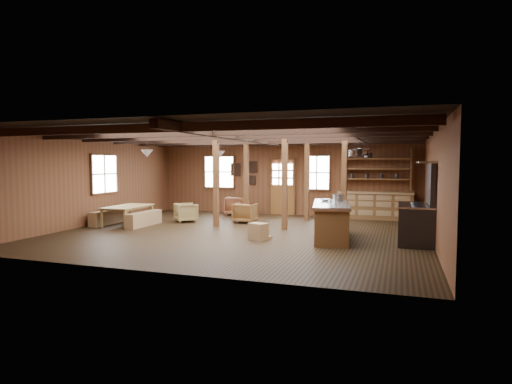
% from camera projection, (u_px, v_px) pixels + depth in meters
% --- Properties ---
extents(room, '(10.04, 9.04, 2.84)m').
position_uv_depth(room, '(241.00, 183.00, 11.90)').
color(room, black).
rests_on(room, ground).
extents(ceiling_joists, '(9.80, 8.82, 0.18)m').
position_uv_depth(ceiling_joists, '(243.00, 137.00, 11.98)').
color(ceiling_joists, black).
rests_on(ceiling_joists, ceiling).
extents(timber_posts, '(3.95, 2.35, 2.80)m').
position_uv_depth(timber_posts, '(279.00, 180.00, 13.70)').
color(timber_posts, '#432B13').
rests_on(timber_posts, floor).
extents(back_door, '(1.02, 0.08, 2.15)m').
position_uv_depth(back_door, '(282.00, 191.00, 16.15)').
color(back_door, brown).
rests_on(back_door, floor).
extents(window_back_left, '(1.32, 0.06, 1.32)m').
position_uv_depth(window_back_left, '(219.00, 172.00, 16.94)').
color(window_back_left, white).
rests_on(window_back_left, wall_back).
extents(window_back_right, '(1.02, 0.06, 1.32)m').
position_uv_depth(window_back_right, '(317.00, 173.00, 15.69)').
color(window_back_right, white).
rests_on(window_back_right, wall_back).
extents(window_left, '(0.14, 1.24, 1.32)m').
position_uv_depth(window_left, '(104.00, 174.00, 13.95)').
color(window_left, white).
rests_on(window_left, wall_back).
extents(notice_boards, '(1.08, 0.03, 0.90)m').
position_uv_depth(notice_boards, '(245.00, 171.00, 16.58)').
color(notice_boards, silver).
rests_on(notice_boards, wall_back).
extents(back_counter, '(2.55, 0.60, 2.45)m').
position_uv_depth(back_counter, '(375.00, 202.00, 14.84)').
color(back_counter, brown).
rests_on(back_counter, floor).
extents(pendant_lamps, '(1.86, 2.36, 0.66)m').
position_uv_depth(pendant_lamps, '(185.00, 154.00, 13.51)').
color(pendant_lamps, '#2D2D2F').
rests_on(pendant_lamps, ceiling).
extents(pot_rack, '(0.41, 3.00, 0.45)m').
position_uv_depth(pot_rack, '(361.00, 152.00, 11.17)').
color(pot_rack, '#2D2D2F').
rests_on(pot_rack, ceiling).
extents(kitchen_island, '(1.28, 2.61, 1.20)m').
position_uv_depth(kitchen_island, '(331.00, 221.00, 11.03)').
color(kitchen_island, brown).
rests_on(kitchen_island, floor).
extents(step_stool, '(0.58, 0.50, 0.43)m').
position_uv_depth(step_stool, '(258.00, 232.00, 10.91)').
color(step_stool, olive).
rests_on(step_stool, floor).
extents(commercial_range, '(0.83, 1.63, 2.01)m').
position_uv_depth(commercial_range, '(418.00, 217.00, 10.39)').
color(commercial_range, '#2D2D2F').
rests_on(commercial_range, floor).
extents(dining_table, '(1.03, 1.76, 0.61)m').
position_uv_depth(dining_table, '(129.00, 215.00, 13.51)').
color(dining_table, olive).
rests_on(dining_table, floor).
extents(bench_wall, '(0.31, 1.63, 0.45)m').
position_uv_depth(bench_wall, '(109.00, 217.00, 13.75)').
color(bench_wall, olive).
rests_on(bench_wall, floor).
extents(bench_aisle, '(0.30, 1.60, 0.44)m').
position_uv_depth(bench_aisle, '(144.00, 219.00, 13.33)').
color(bench_aisle, olive).
rests_on(bench_aisle, floor).
extents(armchair_a, '(0.80, 0.82, 0.69)m').
position_uv_depth(armchair_a, '(236.00, 206.00, 16.06)').
color(armchair_a, brown).
rests_on(armchair_a, floor).
extents(armchair_b, '(0.70, 0.72, 0.64)m').
position_uv_depth(armchair_b, '(245.00, 213.00, 14.05)').
color(armchair_b, brown).
rests_on(armchair_b, floor).
extents(armchair_c, '(0.96, 0.96, 0.63)m').
position_uv_depth(armchair_c, '(186.00, 212.00, 14.24)').
color(armchair_c, olive).
rests_on(armchair_c, floor).
extents(counter_pot, '(0.30, 0.30, 0.18)m').
position_uv_depth(counter_pot, '(338.00, 197.00, 11.62)').
color(counter_pot, silver).
rests_on(counter_pot, kitchen_island).
extents(bowl, '(0.30, 0.30, 0.07)m').
position_uv_depth(bowl, '(325.00, 200.00, 11.46)').
color(bowl, silver).
rests_on(bowl, kitchen_island).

